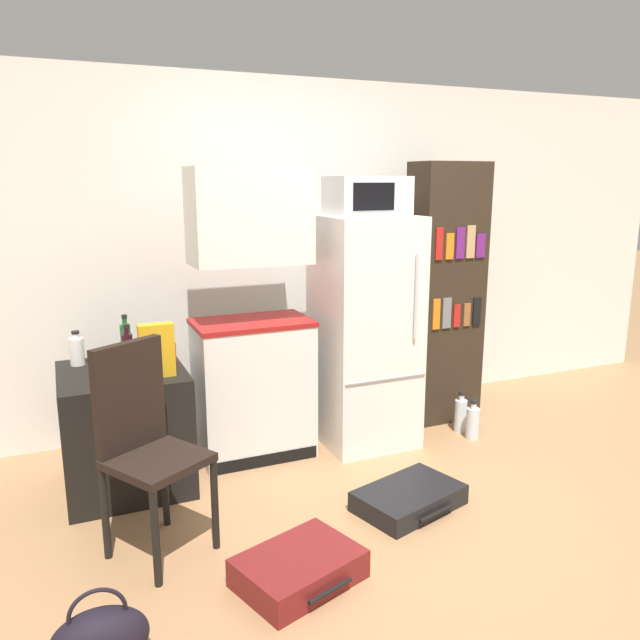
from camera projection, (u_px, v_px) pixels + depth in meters
name	position (u px, v px, depth m)	size (l,w,h in m)	color
ground_plane	(454.00, 538.00, 3.17)	(24.00, 24.00, 0.00)	#A3754C
wall_back	(330.00, 251.00, 4.76)	(6.40, 0.10, 2.48)	white
side_table	(125.00, 428.00, 3.65)	(0.70, 0.71, 0.71)	black
kitchen_hutch	(252.00, 329.00, 3.97)	(0.74, 0.46, 1.86)	silver
refrigerator	(365.00, 331.00, 4.21)	(0.60, 0.64, 1.55)	white
microwave	(367.00, 196.00, 4.01)	(0.49, 0.36, 0.25)	silver
bookshelf	(445.00, 294.00, 4.59)	(0.52, 0.32, 1.90)	#2D2319
bottle_milk_white	(77.00, 351.00, 3.67)	(0.08, 0.08, 0.21)	white
bottle_green_tall	(126.00, 341.00, 3.78)	(0.06, 0.06, 0.28)	#1E6028
bottle_ketchup_red	(169.00, 355.00, 3.61)	(0.09, 0.09, 0.19)	#AD1914
bottle_wine_dark	(128.00, 350.00, 3.57)	(0.06, 0.06, 0.27)	black
bowl	(108.00, 369.00, 3.54)	(0.13, 0.13, 0.04)	silver
cereal_box	(157.00, 350.00, 3.44)	(0.19, 0.07, 0.30)	gold
chair	(143.00, 432.00, 2.97)	(0.55, 0.55, 1.03)	black
suitcase_large_flat	(409.00, 498.00, 3.45)	(0.66, 0.52, 0.11)	black
suitcase_small_flat	(299.00, 568.00, 2.81)	(0.63, 0.53, 0.13)	maroon
handbag	(100.00, 639.00, 2.30)	(0.36, 0.20, 0.33)	black
water_bottle_front	(461.00, 415.00, 4.48)	(0.09, 0.09, 0.30)	silver
water_bottle_middle	(473.00, 422.00, 4.36)	(0.09, 0.09, 0.28)	silver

